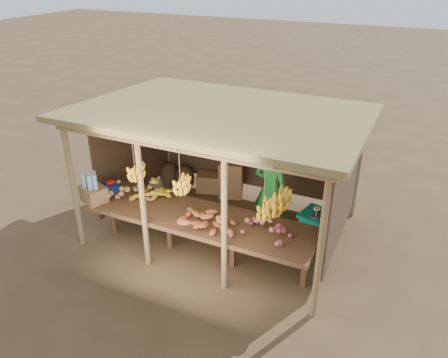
% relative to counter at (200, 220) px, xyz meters
% --- Properties ---
extents(ground, '(60.00, 60.00, 0.00)m').
position_rel_counter_xyz_m(ground, '(-0.00, 0.95, -0.74)').
color(ground, brown).
rests_on(ground, ground).
extents(stall_structure, '(4.70, 3.50, 2.43)m').
position_rel_counter_xyz_m(stall_structure, '(0.07, 0.83, 1.16)').
color(stall_structure, '#96764D').
rests_on(stall_structure, ground).
extents(counter, '(3.90, 1.05, 0.80)m').
position_rel_counter_xyz_m(counter, '(0.00, 0.00, 0.00)').
color(counter, brown).
rests_on(counter, ground).
extents(potato_heap, '(1.10, 0.80, 0.37)m').
position_rel_counter_xyz_m(potato_heap, '(-1.51, 0.04, 0.24)').
color(potato_heap, '#906B4A').
rests_on(potato_heap, counter).
extents(sweet_potato_heap, '(1.12, 0.87, 0.36)m').
position_rel_counter_xyz_m(sweet_potato_heap, '(0.28, -0.23, 0.24)').
color(sweet_potato_heap, '#C55D32').
rests_on(sweet_potato_heap, counter).
extents(onion_heap, '(1.00, 0.79, 0.36)m').
position_rel_counter_xyz_m(onion_heap, '(1.13, -0.11, 0.24)').
color(onion_heap, '#B4575C').
rests_on(onion_heap, counter).
extents(banana_pile, '(0.60, 0.37, 0.35)m').
position_rel_counter_xyz_m(banana_pile, '(-1.04, 0.20, 0.23)').
color(banana_pile, gold).
rests_on(banana_pile, counter).
extents(tomato_basin, '(0.35, 0.35, 0.18)m').
position_rel_counter_xyz_m(tomato_basin, '(-1.90, 0.13, 0.14)').
color(tomato_basin, navy).
rests_on(tomato_basin, counter).
extents(bottle_box, '(0.53, 0.48, 0.55)m').
position_rel_counter_xyz_m(bottle_box, '(-1.90, -0.32, 0.27)').
color(bottle_box, '#8C613E').
rests_on(bottle_box, counter).
extents(vendor, '(0.77, 0.60, 1.86)m').
position_rel_counter_xyz_m(vendor, '(0.84, 1.08, 0.19)').
color(vendor, '#1B7B29').
rests_on(vendor, ground).
extents(tarp_crate, '(0.76, 0.69, 0.76)m').
position_rel_counter_xyz_m(tarp_crate, '(1.71, 1.24, -0.43)').
color(tarp_crate, brown).
rests_on(tarp_crate, ground).
extents(carton_stack, '(1.13, 0.54, 0.78)m').
position_rel_counter_xyz_m(carton_stack, '(-0.57, 2.15, -0.39)').
color(carton_stack, '#8C613E').
rests_on(carton_stack, ground).
extents(burlap_sacks, '(0.85, 0.44, 0.60)m').
position_rel_counter_xyz_m(burlap_sacks, '(-1.71, 2.12, -0.48)').
color(burlap_sacks, '#4A3522').
rests_on(burlap_sacks, ground).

